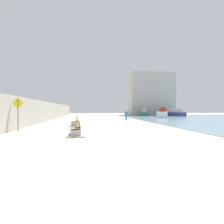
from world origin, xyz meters
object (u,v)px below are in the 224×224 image
Objects in this scene: boat_distant at (173,113)px; bench_near at (76,132)px; bench_far at (75,124)px; boat_mid_bay at (145,113)px; boat_far_right at (162,114)px; pedestrian_sign at (18,110)px; person_walking at (126,115)px.

bench_near is at bearing -121.83° from boat_distant.
bench_far is at bearing -128.69° from boat_distant.
boat_mid_bay reaches higher than bench_far.
pedestrian_sign is (-19.08, -22.09, 0.75)m from boat_far_right.
boat_mid_bay is at bearing 67.31° from person_walking.
boat_distant is (21.51, 34.65, 0.52)m from bench_near.
boat_distant is at bearing 49.92° from person_walking.
pedestrian_sign is (-4.27, 2.67, 1.31)m from bench_near.
boat_mid_bay reaches higher than bench_near.
boat_mid_bay reaches higher than boat_distant.
person_walking is at bearing -136.09° from boat_far_right.
boat_distant reaches higher than bench_far.
boat_mid_bay is at bearing 88.17° from boat_far_right.
boat_mid_bay is at bearing 62.92° from bench_far.
bench_near is 40.93m from boat_mid_bay.
person_walking is 0.61× the size of pedestrian_sign.
person_walking is 11.85m from boat_far_right.
bench_far is 1.40× the size of person_walking.
pedestrian_sign is at bearing 147.91° from bench_near.
bench_far is 0.31× the size of boat_distant.
boat_mid_bay reaches higher than boat_far_right.
boat_distant is at bearing 55.90° from boat_far_right.
bench_far is 23.38m from boat_far_right.
bench_far is 0.29× the size of boat_mid_bay.
boat_distant is 41.07m from pedestrian_sign.
person_walking is at bearing 54.12° from bench_far.
boat_distant is (6.69, 9.88, -0.04)m from boat_far_right.
boat_distant is 2.76× the size of pedestrian_sign.
pedestrian_sign reaches higher than bench_far.
bench_far is (-0.53, 7.14, 0.00)m from bench_near.
person_walking is (6.28, 16.55, 0.62)m from bench_near.
boat_mid_bay is 2.93× the size of pedestrian_sign.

